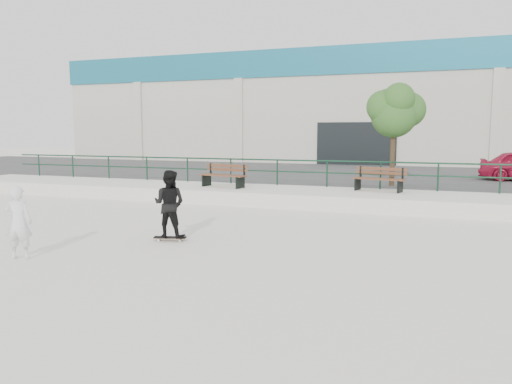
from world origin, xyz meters
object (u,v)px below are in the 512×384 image
at_px(bench_right, 379,179).
at_px(seated_skater, 18,223).
at_px(skateboard, 170,238).
at_px(bench_left, 224,176).
at_px(tree, 395,110).
at_px(standing_skater, 169,204).

height_order(bench_right, seated_skater, seated_skater).
xyz_separation_m(bench_right, skateboard, (-4.03, -7.77, -0.85)).
relative_size(skateboard, seated_skater, 0.53).
height_order(bench_left, skateboard, bench_left).
bearing_deg(tree, bench_left, -155.21).
bearing_deg(bench_right, bench_left, -161.04).
relative_size(tree, skateboard, 4.91).
bearing_deg(standing_skater, bench_left, -81.88).
xyz_separation_m(bench_right, standing_skater, (-4.03, -7.77, -0.02)).
bearing_deg(skateboard, seated_skater, -144.24).
distance_m(bench_right, skateboard, 8.80).
bearing_deg(bench_left, skateboard, -64.44).
bearing_deg(skateboard, tree, 50.37).
xyz_separation_m(bench_right, seated_skater, (-6.07, -10.36, -0.16)).
distance_m(standing_skater, seated_skater, 3.30).
relative_size(bench_left, skateboard, 2.46).
xyz_separation_m(bench_right, tree, (0.29, 2.08, 2.54)).
bearing_deg(bench_left, bench_right, 18.96).
bearing_deg(seated_skater, bench_left, -112.02).
bearing_deg(seated_skater, skateboard, -148.31).
distance_m(tree, seated_skater, 14.23).
relative_size(standing_skater, seated_skater, 1.06).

